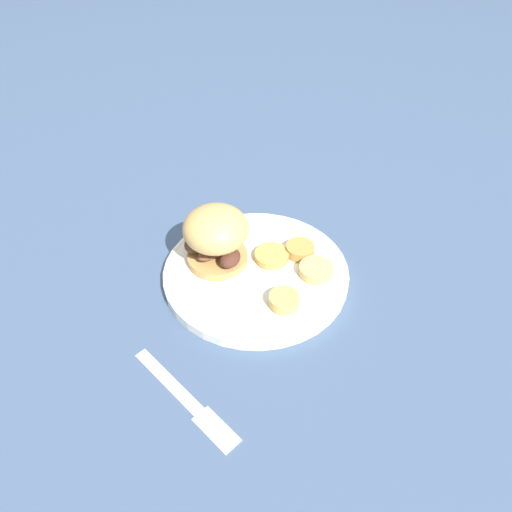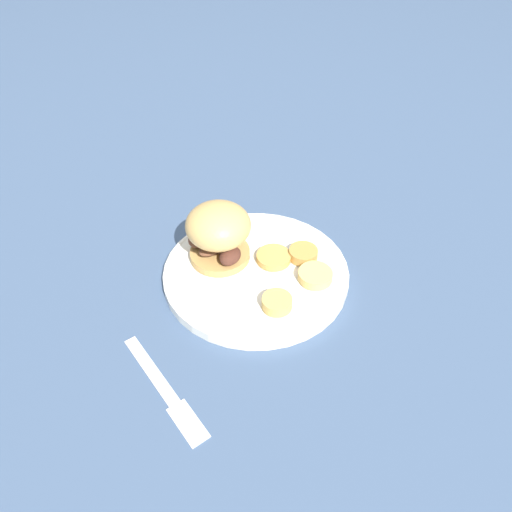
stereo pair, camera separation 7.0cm
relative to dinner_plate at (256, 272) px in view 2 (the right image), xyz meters
name	(u,v)px [view 2 (the right image)]	position (x,y,z in m)	size (l,w,h in m)	color
ground_plane	(256,277)	(0.00, 0.00, -0.01)	(4.00, 4.00, 0.00)	#3D5170
dinner_plate	(256,272)	(0.00, 0.00, 0.00)	(0.27, 0.27, 0.02)	white
sandwich	(217,232)	(0.03, 0.05, 0.05)	(0.09, 0.10, 0.09)	tan
potato_round_0	(277,303)	(-0.07, -0.02, 0.01)	(0.04, 0.04, 0.01)	tan
potato_round_1	(303,254)	(0.02, -0.07, 0.01)	(0.04, 0.04, 0.01)	#BC8942
potato_round_2	(274,257)	(0.02, -0.03, 0.01)	(0.05, 0.05, 0.01)	tan
potato_round_3	(315,275)	(-0.03, -0.08, 0.01)	(0.05, 0.05, 0.01)	#DBB766
fork	(164,388)	(-0.17, 0.13, -0.01)	(0.16, 0.10, 0.00)	silver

